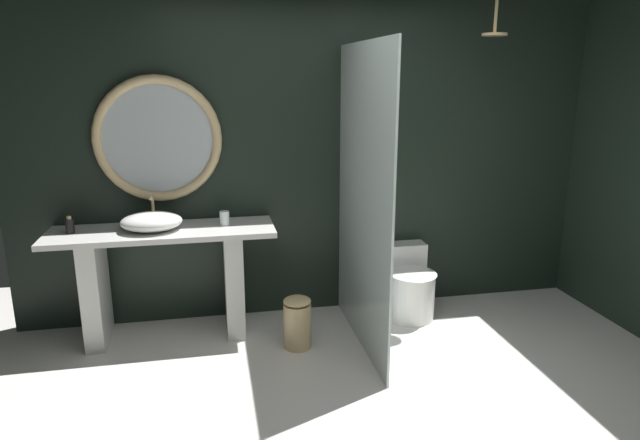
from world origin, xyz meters
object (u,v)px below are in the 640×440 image
object	(u,v)px
soap_dispenser	(70,226)
round_wall_mirror	(158,139)
toilet	(408,284)
tumbler_cup	(224,218)
rain_shower_head	(495,31)
vessel_sink	(152,221)
waste_bin	(297,322)

from	to	relation	value
soap_dispenser	round_wall_mirror	world-z (taller)	round_wall_mirror
round_wall_mirror	toilet	xyz separation A→B (m)	(1.94, -0.23, -1.22)
tumbler_cup	toilet	world-z (taller)	tumbler_cup
toilet	round_wall_mirror	bearing A→B (deg)	173.27
soap_dispenser	rain_shower_head	bearing A→B (deg)	-1.36
soap_dispenser	vessel_sink	bearing A→B (deg)	-3.60
rain_shower_head	round_wall_mirror	bearing A→B (deg)	173.28
vessel_sink	round_wall_mirror	size ratio (longest dim) A/B	0.47
tumbler_cup	waste_bin	xyz separation A→B (m)	(0.48, -0.42, -0.70)
soap_dispenser	rain_shower_head	world-z (taller)	rain_shower_head
tumbler_cup	waste_bin	distance (m)	0.95
soap_dispenser	round_wall_mirror	bearing A→B (deg)	19.24
vessel_sink	soap_dispenser	xyz separation A→B (m)	(-0.57, 0.04, -0.01)
soap_dispenser	toilet	xyz separation A→B (m)	(2.57, -0.01, -0.64)
soap_dispenser	toilet	size ratio (longest dim) A/B	0.22
rain_shower_head	waste_bin	world-z (taller)	rain_shower_head
vessel_sink	toilet	bearing A→B (deg)	0.82
waste_bin	toilet	bearing A→B (deg)	22.22
soap_dispenser	toilet	bearing A→B (deg)	-0.16
tumbler_cup	rain_shower_head	size ratio (longest dim) A/B	0.40
toilet	waste_bin	xyz separation A→B (m)	(-1.00, -0.41, -0.06)
round_wall_mirror	toilet	size ratio (longest dim) A/B	1.61
soap_dispenser	toilet	distance (m)	2.65
vessel_sink	rain_shower_head	world-z (taller)	rain_shower_head
vessel_sink	waste_bin	distance (m)	1.29
vessel_sink	rain_shower_head	distance (m)	2.91
tumbler_cup	round_wall_mirror	world-z (taller)	round_wall_mirror
rain_shower_head	toilet	xyz separation A→B (m)	(-0.57, 0.07, -2.00)
round_wall_mirror	waste_bin	bearing A→B (deg)	-34.08
tumbler_cup	rain_shower_head	bearing A→B (deg)	-2.32
rain_shower_head	waste_bin	size ratio (longest dim) A/B	0.69
tumbler_cup	round_wall_mirror	xyz separation A→B (m)	(-0.46, 0.21, 0.58)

